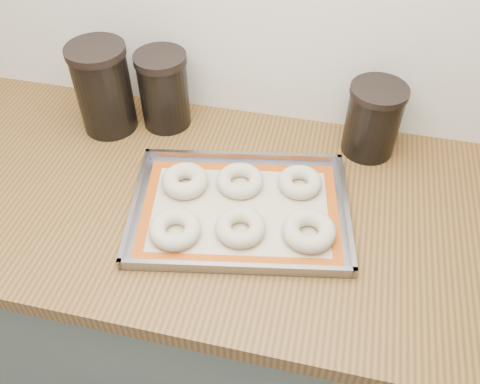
% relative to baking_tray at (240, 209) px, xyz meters
% --- Properties ---
extents(cabinet, '(3.00, 0.65, 0.86)m').
position_rel_baking_tray_xyz_m(cabinet, '(-0.02, 0.03, -0.48)').
color(cabinet, '#586357').
rests_on(cabinet, floor).
extents(countertop, '(3.06, 0.68, 0.04)m').
position_rel_baking_tray_xyz_m(countertop, '(-0.02, 0.03, -0.03)').
color(countertop, brown).
rests_on(countertop, cabinet).
extents(baking_tray, '(0.51, 0.41, 0.03)m').
position_rel_baking_tray_xyz_m(baking_tray, '(0.00, 0.00, 0.00)').
color(baking_tray, gray).
rests_on(baking_tray, countertop).
extents(baking_mat, '(0.47, 0.36, 0.00)m').
position_rel_baking_tray_xyz_m(baking_mat, '(-0.00, 0.00, -0.00)').
color(baking_mat, '#C6B793').
rests_on(baking_mat, baking_tray).
extents(bagel_front_left, '(0.12, 0.12, 0.03)m').
position_rel_baking_tray_xyz_m(bagel_front_left, '(-0.11, -0.10, 0.01)').
color(bagel_front_left, beige).
rests_on(bagel_front_left, baking_mat).
extents(bagel_front_mid, '(0.12, 0.12, 0.03)m').
position_rel_baking_tray_xyz_m(bagel_front_mid, '(0.01, -0.06, 0.01)').
color(bagel_front_mid, beige).
rests_on(bagel_front_mid, baking_mat).
extents(bagel_front_right, '(0.13, 0.13, 0.04)m').
position_rel_baking_tray_xyz_m(bagel_front_right, '(0.15, -0.04, 0.02)').
color(bagel_front_right, beige).
rests_on(bagel_front_right, baking_mat).
extents(bagel_back_left, '(0.14, 0.14, 0.04)m').
position_rel_baking_tray_xyz_m(bagel_back_left, '(-0.13, 0.04, 0.02)').
color(bagel_back_left, beige).
rests_on(bagel_back_left, baking_mat).
extents(bagel_back_mid, '(0.12, 0.12, 0.03)m').
position_rel_baking_tray_xyz_m(bagel_back_mid, '(-0.02, 0.07, 0.01)').
color(bagel_back_mid, beige).
rests_on(bagel_back_mid, baking_mat).
extents(bagel_back_right, '(0.12, 0.12, 0.03)m').
position_rel_baking_tray_xyz_m(bagel_back_right, '(0.11, 0.10, 0.01)').
color(bagel_back_right, beige).
rests_on(bagel_back_right, baking_mat).
extents(canister_left, '(0.14, 0.14, 0.22)m').
position_rel_baking_tray_xyz_m(canister_left, '(-0.39, 0.22, 0.11)').
color(canister_left, black).
rests_on(canister_left, countertop).
extents(canister_mid, '(0.13, 0.13, 0.19)m').
position_rel_baking_tray_xyz_m(canister_mid, '(-0.25, 0.26, 0.09)').
color(canister_mid, black).
rests_on(canister_mid, countertop).
extents(canister_right, '(0.13, 0.13, 0.18)m').
position_rel_baking_tray_xyz_m(canister_right, '(0.25, 0.27, 0.08)').
color(canister_right, black).
rests_on(canister_right, countertop).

